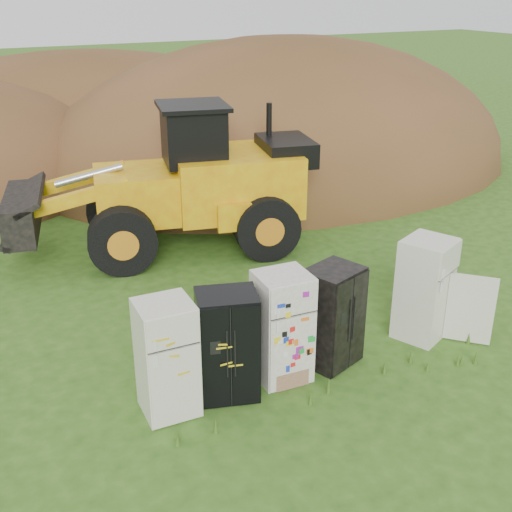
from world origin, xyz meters
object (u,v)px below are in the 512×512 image
Objects in this scene: fridge_dark_mid at (332,316)px; fridge_black_side at (227,345)px; fridge_sticker at (282,327)px; fridge_open_door at (424,289)px; wheel_loader at (158,181)px; fridge_leftmost at (167,358)px.

fridge_black_side is at bearing 162.15° from fridge_dark_mid.
fridge_open_door reaches higher than fridge_sticker.
fridge_black_side reaches higher than fridge_dark_mid.
fridge_black_side is at bearing -87.06° from wheel_loader.
fridge_open_door is at bearing 17.48° from fridge_black_side.
fridge_black_side is 6.18m from wheel_loader.
fridge_open_door is (4.81, 0.03, 0.03)m from fridge_leftmost.
fridge_leftmost is 4.81m from fridge_open_door.
fridge_leftmost reaches higher than fridge_black_side.
fridge_leftmost is at bearing -165.13° from fridge_black_side.
fridge_black_side is 0.93× the size of fridge_open_door.
fridge_dark_mid is (2.87, 0.03, -0.04)m from fridge_leftmost.
fridge_leftmost is 0.25× the size of wheel_loader.
wheel_loader is at bearing 91.02° from fridge_open_door.
wheel_loader is at bearing 92.60° from fridge_sticker.
fridge_dark_mid is at bearing -68.94° from wheel_loader.
fridge_leftmost is 0.96m from fridge_black_side.
fridge_sticker is 0.95m from fridge_dark_mid.
wheel_loader is (1.03, 6.04, 0.84)m from fridge_black_side.
fridge_dark_mid is 1.94m from fridge_open_door.
wheel_loader reaches higher than fridge_dark_mid.
fridge_sticker is at bearing 161.30° from fridge_dark_mid.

